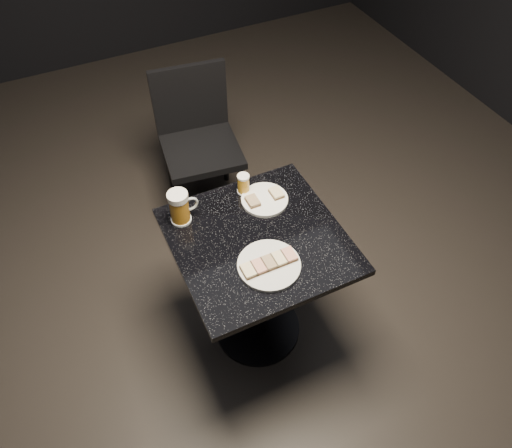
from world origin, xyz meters
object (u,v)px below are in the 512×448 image
object	(u,v)px
beer_tumbler	(243,184)
chair	(198,136)
plate_large	(269,265)
table	(258,272)
plate_small	(265,200)
beer_mug	(180,207)

from	to	relation	value
beer_tumbler	chair	size ratio (longest dim) A/B	0.11
plate_large	table	xyz separation A→B (m)	(0.02, 0.15, -0.25)
plate_small	chair	size ratio (longest dim) A/B	0.24
plate_large	chair	bearing A→B (deg)	83.74
plate_small	beer_mug	xyz separation A→B (m)	(-0.37, 0.05, 0.07)
plate_large	chair	world-z (taller)	chair
table	chair	distance (m)	1.05
plate_small	beer_mug	distance (m)	0.38
plate_small	chair	distance (m)	0.89
beer_mug	beer_tumbler	distance (m)	0.32
plate_large	plate_small	xyz separation A→B (m)	(0.14, 0.33, 0.00)
plate_large	table	distance (m)	0.29
beer_tumbler	table	bearing A→B (deg)	-102.23
beer_tumbler	chair	world-z (taller)	chair
plate_large	plate_small	bearing A→B (deg)	66.65
plate_large	beer_mug	xyz separation A→B (m)	(-0.23, 0.38, 0.07)
plate_large	beer_mug	size ratio (longest dim) A/B	1.61
plate_small	table	distance (m)	0.33
plate_large	beer_tumbler	size ratio (longest dim) A/B	2.59
plate_large	beer_tumbler	distance (m)	0.44
plate_large	table	size ratio (longest dim) A/B	0.34
chair	table	bearing A→B (deg)	-95.90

